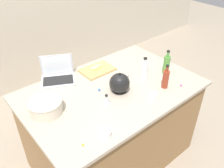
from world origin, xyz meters
name	(u,v)px	position (x,y,z in m)	size (l,w,h in m)	color
ground_plane	(112,155)	(0.00, 0.00, 0.00)	(12.00, 12.00, 0.00)	gray
island_counter	(112,125)	(0.00, 0.00, 0.45)	(1.58, 1.03, 0.90)	olive
laptop	(58,75)	(-0.29, 0.44, 0.95)	(0.38, 0.35, 0.22)	#B7B7BC
mixing_bowl_large	(46,106)	(-0.59, 0.08, 0.96)	(0.26, 0.26, 0.11)	beige
bottle_soy	(166,79)	(0.38, -0.28, 0.99)	(0.06, 0.06, 0.23)	maroon
bottle_olive	(166,64)	(0.57, -0.13, 1.00)	(0.06, 0.06, 0.24)	#4C8C38
bottle_vinegar	(144,70)	(0.35, -0.06, 0.99)	(0.07, 0.07, 0.22)	white
kettle	(120,83)	(0.03, -0.07, 0.98)	(0.21, 0.18, 0.20)	black
cutting_board	(97,70)	(0.09, 0.33, 0.91)	(0.32, 0.23, 0.02)	tan
butter_stick_left	(96,68)	(0.07, 0.33, 0.94)	(0.11, 0.04, 0.04)	#F4E58C
ramekin_small	(152,95)	(0.18, -0.32, 0.92)	(0.08, 0.08, 0.04)	white
ramekin_medium	(104,133)	(-0.40, -0.40, 0.92)	(0.10, 0.10, 0.05)	white
kitchen_timer	(106,99)	(-0.16, -0.12, 0.94)	(0.07, 0.07, 0.08)	#B2B2B7
candy_0	(44,97)	(-0.53, 0.26, 0.91)	(0.02, 0.02, 0.02)	blue
candy_1	(83,145)	(-0.57, -0.38, 0.91)	(0.02, 0.02, 0.02)	yellow
candy_2	(99,90)	(-0.11, 0.05, 0.91)	(0.02, 0.02, 0.02)	blue
candy_3	(181,85)	(0.51, -0.37, 0.91)	(0.02, 0.02, 0.02)	#CC3399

